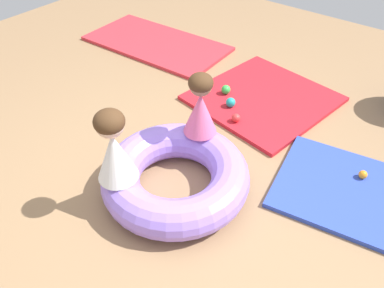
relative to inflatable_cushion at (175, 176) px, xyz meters
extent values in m
plane|color=#93704C|center=(0.02, -0.08, -0.14)|extent=(8.00, 8.00, 0.00)
cube|color=#2D47B7|center=(1.22, 0.81, -0.12)|extent=(1.53, 1.10, 0.04)
cube|color=red|center=(-0.09, 1.47, -0.12)|extent=(1.37, 1.41, 0.04)
cube|color=red|center=(-1.76, 1.72, -0.12)|extent=(1.79, 0.97, 0.04)
torus|color=#9975EA|center=(0.00, 0.00, 0.00)|extent=(1.10, 1.10, 0.29)
cone|color=#E5608E|center=(-0.08, 0.40, 0.31)|extent=(0.33, 0.33, 0.34)
sphere|color=#936647|center=(-0.08, 0.40, 0.56)|extent=(0.17, 0.17, 0.17)
ellipsoid|color=#472D19|center=(-0.08, 0.40, 0.58)|extent=(0.19, 0.19, 0.15)
cone|color=white|center=(-0.22, -0.34, 0.33)|extent=(0.35, 0.35, 0.37)
sphere|color=beige|center=(-0.22, -0.34, 0.59)|extent=(0.18, 0.18, 0.18)
ellipsoid|color=#472D19|center=(-0.22, -0.34, 0.61)|extent=(0.20, 0.20, 0.16)
sphere|color=teal|center=(-0.25, 1.13, -0.06)|extent=(0.09, 0.09, 0.09)
sphere|color=green|center=(-0.42, 1.28, -0.06)|extent=(0.09, 0.09, 0.09)
sphere|color=red|center=(-0.08, 0.96, -0.06)|extent=(0.08, 0.08, 0.08)
sphere|color=orange|center=(1.08, 0.96, -0.07)|extent=(0.07, 0.07, 0.07)
camera|label=1|loc=(1.31, -1.47, 2.01)|focal=35.39mm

